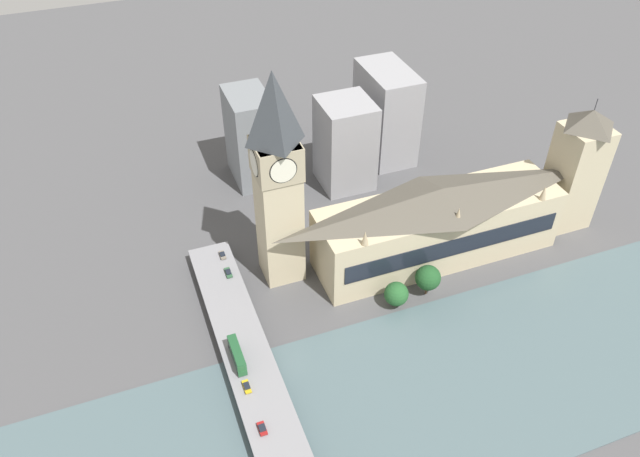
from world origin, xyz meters
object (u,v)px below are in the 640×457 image
(car_northbound_tail, at_px, (262,428))
(road_bridge, at_px, (276,436))
(parliament_hall, at_px, (438,223))
(car_northbound_mid, at_px, (228,273))
(double_decker_bus_lead, at_px, (237,355))
(victoria_tower, at_px, (576,169))
(car_southbound_lead, at_px, (247,386))
(clock_tower, at_px, (277,179))
(car_northbound_lead, at_px, (222,255))

(car_northbound_tail, bearing_deg, road_bridge, -127.36)
(parliament_hall, height_order, road_bridge, parliament_hall)
(car_northbound_mid, bearing_deg, road_bridge, 177.00)
(double_decker_bus_lead, bearing_deg, victoria_tower, -79.09)
(victoria_tower, xyz_separation_m, double_decker_bus_lead, (-24.57, 127.49, -15.14))
(parliament_hall, height_order, car_northbound_tail, parliament_hall)
(victoria_tower, height_order, car_southbound_lead, victoria_tower)
(double_decker_bus_lead, bearing_deg, parliament_hall, -71.95)
(double_decker_bus_lead, height_order, car_southbound_lead, double_decker_bus_lead)
(victoria_tower, bearing_deg, car_northbound_mid, 85.25)
(victoria_tower, bearing_deg, road_bridge, 111.83)
(road_bridge, relative_size, car_northbound_tail, 38.71)
(clock_tower, height_order, victoria_tower, clock_tower)
(clock_tower, distance_m, car_southbound_lead, 59.59)
(clock_tower, bearing_deg, car_northbound_mid, 89.07)
(car_northbound_lead, bearing_deg, road_bridge, 177.17)
(car_northbound_tail, bearing_deg, double_decker_bus_lead, 0.43)
(clock_tower, xyz_separation_m, car_southbound_lead, (-43.98, 24.01, -32.25))
(road_bridge, height_order, car_northbound_mid, car_northbound_mid)
(double_decker_bus_lead, height_order, car_northbound_mid, double_decker_bus_lead)
(parliament_hall, distance_m, road_bridge, 88.25)
(car_northbound_mid, bearing_deg, victoria_tower, -94.75)
(car_northbound_tail, relative_size, car_southbound_lead, 0.92)
(car_northbound_mid, bearing_deg, double_decker_bus_lead, 169.92)
(parliament_hall, bearing_deg, car_northbound_lead, 74.60)
(double_decker_bus_lead, xyz_separation_m, car_northbound_tail, (-23.11, -0.18, -2.03))
(car_southbound_lead, bearing_deg, clock_tower, -28.63)
(car_northbound_lead, xyz_separation_m, car_northbound_tail, (-66.57, 6.24, -0.01))
(car_southbound_lead, bearing_deg, car_northbound_mid, -8.00)
(parliament_hall, bearing_deg, clock_tower, 79.12)
(clock_tower, xyz_separation_m, car_northbound_mid, (0.29, 17.79, -32.30))
(victoria_tower, relative_size, car_southbound_lead, 11.60)
(victoria_tower, relative_size, car_northbound_tail, 12.58)
(victoria_tower, relative_size, road_bridge, 0.32)
(parliament_hall, relative_size, clock_tower, 1.14)
(double_decker_bus_lead, distance_m, car_northbound_lead, 43.98)
(victoria_tower, bearing_deg, car_northbound_tail, 110.53)
(car_northbound_lead, distance_m, car_southbound_lead, 53.48)
(car_southbound_lead, bearing_deg, car_northbound_lead, -6.96)
(victoria_tower, distance_m, car_southbound_lead, 133.16)
(car_northbound_lead, height_order, car_southbound_lead, car_southbound_lead)
(road_bridge, bearing_deg, parliament_hall, -55.40)
(parliament_hall, height_order, car_northbound_lead, parliament_hall)
(clock_tower, height_order, car_northbound_lead, clock_tower)
(car_southbound_lead, bearing_deg, victoria_tower, -74.99)
(clock_tower, xyz_separation_m, victoria_tower, (-9.80, -103.54, -15.11))
(victoria_tower, bearing_deg, car_southbound_lead, 105.01)
(road_bridge, height_order, car_northbound_tail, car_northbound_tail)
(car_northbound_mid, height_order, car_northbound_tail, car_northbound_tail)
(clock_tower, distance_m, car_northbound_lead, 37.83)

